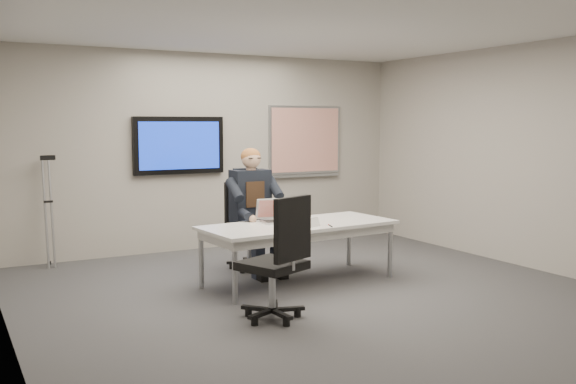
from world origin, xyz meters
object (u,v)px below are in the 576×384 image
office_chair_far (248,242)px  laptop (275,216)px  seated_person (257,223)px  conference_table (299,230)px  office_chair_near (276,282)px

office_chair_far → laptop: bearing=-93.3°
seated_person → laptop: size_ratio=3.75×
conference_table → office_chair_near: (-0.87, -1.12, -0.24)m
seated_person → conference_table: bearing=-74.7°
conference_table → seated_person: (-0.20, 0.66, 0.00)m
laptop → office_chair_far: bearing=100.6°
office_chair_far → office_chair_near: office_chair_near is taller
office_chair_far → seated_person: bearing=-94.6°
office_chair_near → laptop: 1.57m
office_chair_near → office_chair_far: bearing=-130.1°
conference_table → laptop: 0.33m
laptop → office_chair_near: bearing=-108.7°
conference_table → office_chair_far: bearing=97.8°
office_chair_far → seated_person: 0.39m
conference_table → seated_person: size_ratio=1.51×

